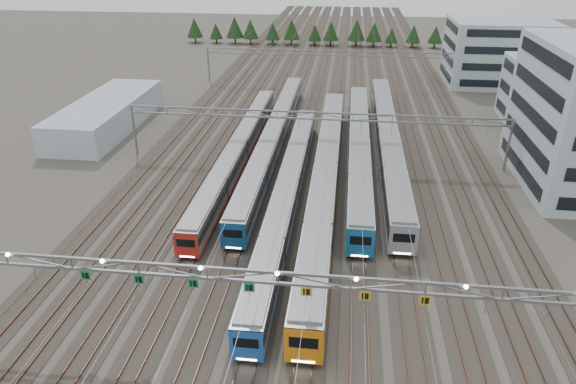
# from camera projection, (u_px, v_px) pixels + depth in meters

# --- Properties ---
(ground) EXTENTS (400.00, 400.00, 0.00)m
(ground) POSITION_uv_depth(u_px,v_px,m) (278.00, 349.00, 42.86)
(ground) COLOR #47423A
(ground) RESTS_ON ground
(track_bed) EXTENTS (54.00, 260.00, 5.42)m
(track_bed) POSITION_uv_depth(u_px,v_px,m) (331.00, 64.00, 130.93)
(track_bed) COLOR #2D2823
(track_bed) RESTS_ON ground
(train_a) EXTENTS (2.70, 54.31, 3.51)m
(train_a) POSITION_uv_depth(u_px,v_px,m) (239.00, 150.00, 77.35)
(train_a) COLOR black
(train_a) RESTS_ON ground
(train_b) EXTENTS (2.87, 62.15, 3.73)m
(train_b) POSITION_uv_depth(u_px,v_px,m) (274.00, 136.00, 82.25)
(train_b) COLOR black
(train_b) RESTS_ON ground
(train_c) EXTENTS (2.78, 55.98, 3.62)m
(train_c) POSITION_uv_depth(u_px,v_px,m) (288.00, 190.00, 65.01)
(train_c) COLOR black
(train_c) RESTS_ON ground
(train_d) EXTENTS (3.13, 65.27, 4.09)m
(train_d) POSITION_uv_depth(u_px,v_px,m) (326.00, 174.00, 68.76)
(train_d) COLOR black
(train_d) RESTS_ON ground
(train_e) EXTENTS (3.02, 55.38, 3.94)m
(train_e) POSITION_uv_depth(u_px,v_px,m) (359.00, 147.00, 77.78)
(train_e) COLOR black
(train_e) RESTS_ON ground
(train_f) EXTENTS (3.08, 61.01, 4.01)m
(train_f) POSITION_uv_depth(u_px,v_px,m) (388.00, 139.00, 80.66)
(train_f) COLOR black
(train_f) RESTS_ON ground
(gantry_near) EXTENTS (56.36, 0.61, 8.08)m
(gantry_near) POSITION_uv_depth(u_px,v_px,m) (277.00, 281.00, 39.58)
(gantry_near) COLOR slate
(gantry_near) RESTS_ON ground
(gantry_mid) EXTENTS (56.36, 0.36, 8.00)m
(gantry_mid) POSITION_uv_depth(u_px,v_px,m) (315.00, 122.00, 75.49)
(gantry_mid) COLOR slate
(gantry_mid) RESTS_ON ground
(gantry_far) EXTENTS (56.36, 0.36, 8.00)m
(gantry_far) POSITION_uv_depth(u_px,v_px,m) (329.00, 57.00, 115.42)
(gantry_far) COLOR slate
(gantry_far) RESTS_ON ground
(depot_bldg_mid) EXTENTS (14.00, 16.00, 11.53)m
(depot_bldg_mid) POSITION_uv_depth(u_px,v_px,m) (551.00, 94.00, 90.68)
(depot_bldg_mid) COLOR #9DB3BC
(depot_bldg_mid) RESTS_ON ground
(depot_bldg_north) EXTENTS (22.00, 18.00, 14.13)m
(depot_bldg_north) POSITION_uv_depth(u_px,v_px,m) (498.00, 52.00, 117.32)
(depot_bldg_north) COLOR #9DB3BC
(depot_bldg_north) RESTS_ON ground
(west_shed) EXTENTS (10.00, 30.00, 4.92)m
(west_shed) POSITION_uv_depth(u_px,v_px,m) (107.00, 114.00, 91.21)
(west_shed) COLOR #9DB3BC
(west_shed) RESTS_ON ground
(treeline) EXTENTS (100.10, 5.60, 7.02)m
(treeline) POSITION_uv_depth(u_px,v_px,m) (343.00, 32.00, 158.03)
(treeline) COLOR #332114
(treeline) RESTS_ON ground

